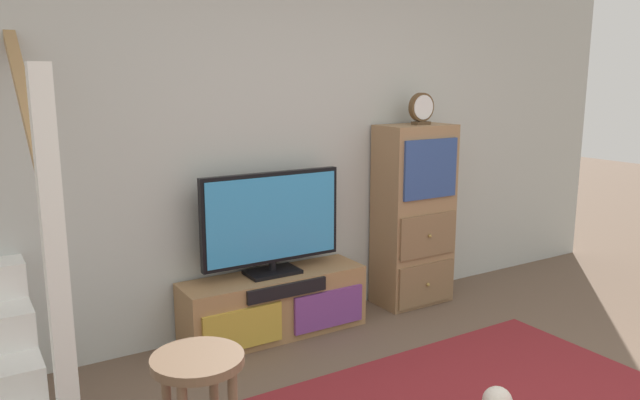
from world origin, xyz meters
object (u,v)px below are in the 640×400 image
(television, at_px, (272,221))
(side_cabinet, at_px, (414,216))
(desk_clock, at_px, (421,109))
(media_console, at_px, (275,305))

(television, height_order, side_cabinet, side_cabinet)
(television, xyz_separation_m, desk_clock, (1.25, -0.03, 0.71))
(side_cabinet, height_order, desk_clock, desk_clock)
(side_cabinet, relative_size, desk_clock, 5.90)
(media_console, relative_size, television, 1.28)
(television, distance_m, desk_clock, 1.44)
(media_console, xyz_separation_m, television, (0.00, 0.02, 0.59))
(desk_clock, bearing_deg, media_console, 179.78)
(side_cabinet, xyz_separation_m, desk_clock, (0.03, -0.01, 0.82))
(desk_clock, bearing_deg, side_cabinet, 152.86)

